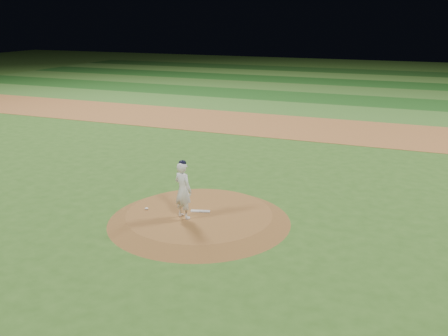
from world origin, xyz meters
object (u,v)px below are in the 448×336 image
object	(u,v)px
pitching_rubber	(200,211)
pitcher_on_mound	(183,190)
rosin_bag	(147,208)
pitchers_mound	(199,217)

from	to	relation	value
pitching_rubber	pitcher_on_mound	size ratio (longest dim) A/B	0.33
pitching_rubber	rosin_bag	xyz separation A→B (m)	(-1.61, -0.46, 0.02)
pitchers_mound	pitcher_on_mound	distance (m)	1.13
rosin_bag	pitcher_on_mound	world-z (taller)	pitcher_on_mound
pitchers_mound	pitching_rubber	bearing A→B (deg)	98.67
rosin_bag	pitcher_on_mound	size ratio (longest dim) A/B	0.06
pitching_rubber	rosin_bag	size ratio (longest dim) A/B	5.30
pitchers_mound	rosin_bag	bearing A→B (deg)	-168.28
pitching_rubber	pitcher_on_mound	distance (m)	1.07
pitchers_mound	pitcher_on_mound	bearing A→B (deg)	-121.13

